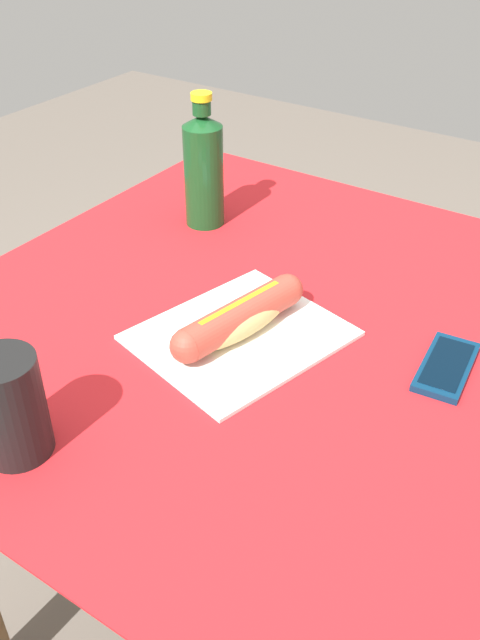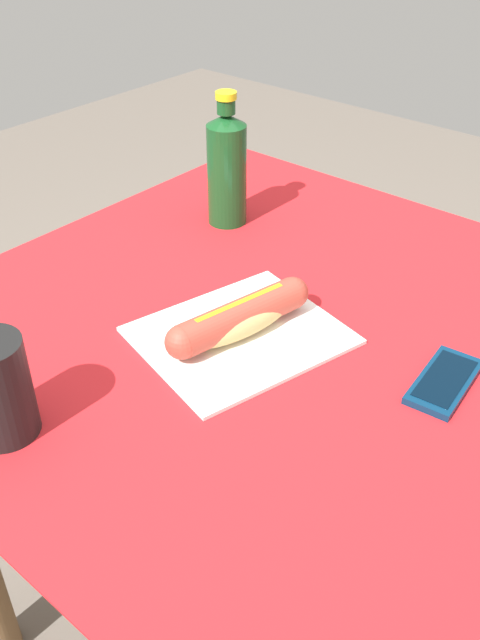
{
  "view_description": "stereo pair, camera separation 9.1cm",
  "coord_description": "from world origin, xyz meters",
  "views": [
    {
      "loc": [
        -0.73,
        -0.41,
        1.37
      ],
      "look_at": [
        -0.06,
        0.04,
        0.81
      ],
      "focal_mm": 39.01,
      "sensor_mm": 36.0,
      "label": 1
    },
    {
      "loc": [
        -0.67,
        -0.48,
        1.37
      ],
      "look_at": [
        -0.06,
        0.04,
        0.81
      ],
      "focal_mm": 39.01,
      "sensor_mm": 36.0,
      "label": 2
    }
  ],
  "objects": [
    {
      "name": "ground_plane",
      "position": [
        0.0,
        0.0,
        0.0
      ],
      "size": [
        6.0,
        6.0,
        0.0
      ],
      "primitive_type": "plane",
      "color": "#6B6056",
      "rests_on": "ground"
    },
    {
      "name": "dining_table",
      "position": [
        0.0,
        0.0,
        0.64
      ],
      "size": [
        1.0,
        1.01,
        0.78
      ],
      "color": "brown",
      "rests_on": "ground"
    },
    {
      "name": "paper_wrapper",
      "position": [
        -0.06,
        0.04,
        0.78
      ],
      "size": [
        0.32,
        0.29,
        0.01
      ],
      "primitive_type": "cube",
      "rotation": [
        0.0,
        0.0,
        -0.25
      ],
      "color": "white",
      "rests_on": "dining_table"
    },
    {
      "name": "hot_dog",
      "position": [
        -0.06,
        0.04,
        0.81
      ],
      "size": [
        0.24,
        0.09,
        0.05
      ],
      "color": "#DBB26B",
      "rests_on": "paper_wrapper"
    },
    {
      "name": "cell_phone",
      "position": [
        0.03,
        -0.23,
        0.78
      ],
      "size": [
        0.14,
        0.07,
        0.01
      ],
      "color": "#0A2D4C",
      "rests_on": "dining_table"
    },
    {
      "name": "soda_bottle",
      "position": [
        0.2,
        0.29,
        0.88
      ],
      "size": [
        0.07,
        0.07,
        0.24
      ],
      "color": "#14471E",
      "rests_on": "dining_table"
    }
  ]
}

